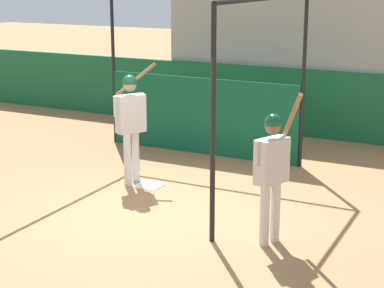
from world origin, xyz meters
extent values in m
plane|color=#A8754C|center=(0.00, 0.00, 0.00)|extent=(60.00, 60.00, 0.00)
cube|color=#196038|center=(0.00, 5.75, 0.74)|extent=(24.00, 0.12, 1.49)
cube|color=#9E9E99|center=(0.00, 7.41, 1.57)|extent=(5.40, 3.20, 3.14)
cube|color=#195B33|center=(-1.93, 6.21, 1.54)|extent=(0.45, 0.40, 0.10)
cube|color=#195B33|center=(-1.93, 6.39, 1.77)|extent=(0.45, 0.06, 0.40)
cube|color=#195B33|center=(-1.38, 6.21, 1.54)|extent=(0.45, 0.40, 0.10)
cube|color=#195B33|center=(-1.38, 6.39, 1.77)|extent=(0.45, 0.06, 0.40)
cube|color=#195B33|center=(-0.83, 6.21, 1.54)|extent=(0.45, 0.40, 0.10)
cube|color=#195B33|center=(-0.83, 6.39, 1.77)|extent=(0.45, 0.06, 0.40)
cube|color=#195B33|center=(-0.28, 6.21, 1.54)|extent=(0.45, 0.40, 0.10)
cube|color=#195B33|center=(-0.28, 6.39, 1.77)|extent=(0.45, 0.06, 0.40)
cube|color=#195B33|center=(0.27, 6.21, 1.54)|extent=(0.45, 0.40, 0.10)
cube|color=#195B33|center=(0.27, 6.39, 1.77)|extent=(0.45, 0.06, 0.40)
cube|color=#195B33|center=(0.82, 6.21, 1.54)|extent=(0.45, 0.40, 0.10)
cube|color=#195B33|center=(0.82, 6.39, 1.77)|extent=(0.45, 0.06, 0.40)
cube|color=#195B33|center=(1.38, 6.21, 1.54)|extent=(0.45, 0.40, 0.10)
cube|color=#195B33|center=(1.38, 6.39, 1.77)|extent=(0.45, 0.06, 0.40)
cube|color=#195B33|center=(1.93, 6.21, 1.54)|extent=(0.45, 0.40, 0.10)
cube|color=#195B33|center=(1.93, 6.39, 1.77)|extent=(0.45, 0.06, 0.40)
cube|color=#195B33|center=(-1.93, 7.01, 1.94)|extent=(0.45, 0.40, 0.10)
cube|color=#195B33|center=(-1.93, 7.19, 2.17)|extent=(0.45, 0.06, 0.40)
cube|color=#195B33|center=(-1.38, 7.01, 1.94)|extent=(0.45, 0.40, 0.10)
cube|color=#195B33|center=(-1.38, 7.19, 2.17)|extent=(0.45, 0.06, 0.40)
cube|color=#195B33|center=(-0.83, 7.01, 1.94)|extent=(0.45, 0.40, 0.10)
cube|color=#195B33|center=(-0.83, 7.19, 2.17)|extent=(0.45, 0.06, 0.40)
cube|color=#195B33|center=(-0.28, 7.01, 1.94)|extent=(0.45, 0.40, 0.10)
cube|color=#195B33|center=(-0.28, 7.19, 2.17)|extent=(0.45, 0.06, 0.40)
cube|color=#195B33|center=(0.27, 7.01, 1.94)|extent=(0.45, 0.40, 0.10)
cube|color=#195B33|center=(0.27, 7.19, 2.17)|extent=(0.45, 0.06, 0.40)
cube|color=#195B33|center=(0.82, 7.01, 1.94)|extent=(0.45, 0.40, 0.10)
cube|color=#195B33|center=(0.82, 7.19, 2.17)|extent=(0.45, 0.06, 0.40)
cube|color=#195B33|center=(1.38, 7.01, 1.94)|extent=(0.45, 0.40, 0.10)
cube|color=#195B33|center=(1.38, 7.19, 2.17)|extent=(0.45, 0.06, 0.40)
cube|color=#195B33|center=(1.93, 7.01, 1.94)|extent=(0.45, 0.40, 0.10)
cube|color=#195B33|center=(1.93, 7.19, 2.17)|extent=(0.45, 0.06, 0.40)
cube|color=#195B33|center=(-1.93, 7.81, 2.34)|extent=(0.45, 0.40, 0.10)
cube|color=#195B33|center=(-1.93, 7.99, 2.57)|extent=(0.45, 0.06, 0.40)
cube|color=#195B33|center=(-1.38, 7.81, 2.34)|extent=(0.45, 0.40, 0.10)
cube|color=#195B33|center=(-1.38, 7.99, 2.57)|extent=(0.45, 0.06, 0.40)
cube|color=#195B33|center=(-0.83, 7.81, 2.34)|extent=(0.45, 0.40, 0.10)
cube|color=#195B33|center=(-0.83, 7.99, 2.57)|extent=(0.45, 0.06, 0.40)
cube|color=#195B33|center=(-0.28, 7.81, 2.34)|extent=(0.45, 0.40, 0.10)
cube|color=#195B33|center=(-0.28, 7.99, 2.57)|extent=(0.45, 0.06, 0.40)
cube|color=#195B33|center=(0.27, 7.81, 2.34)|extent=(0.45, 0.40, 0.10)
cube|color=#195B33|center=(0.27, 7.99, 2.57)|extent=(0.45, 0.06, 0.40)
cube|color=#195B33|center=(0.82, 7.81, 2.34)|extent=(0.45, 0.40, 0.10)
cube|color=#195B33|center=(0.82, 7.99, 2.57)|extent=(0.45, 0.06, 0.40)
cube|color=#195B33|center=(1.38, 7.81, 2.34)|extent=(0.45, 0.40, 0.10)
cube|color=#195B33|center=(1.38, 7.99, 2.57)|extent=(0.45, 0.06, 0.40)
cube|color=#195B33|center=(-1.93, 8.61, 2.74)|extent=(0.45, 0.40, 0.10)
cube|color=#195B33|center=(-1.38, 8.61, 2.74)|extent=(0.45, 0.40, 0.10)
cube|color=#195B33|center=(-0.83, 8.61, 2.74)|extent=(0.45, 0.40, 0.10)
cube|color=#195B33|center=(-0.28, 8.61, 2.74)|extent=(0.45, 0.40, 0.10)
cube|color=#195B33|center=(0.27, 8.61, 2.74)|extent=(0.45, 0.40, 0.10)
cube|color=#195B33|center=(0.82, 8.61, 2.74)|extent=(0.45, 0.40, 0.10)
cube|color=#195B33|center=(1.38, 8.61, 2.74)|extent=(0.45, 0.40, 0.10)
cylinder|color=black|center=(1.31, -0.43, 1.57)|extent=(0.07, 0.07, 3.14)
cylinder|color=black|center=(-2.79, 3.45, 1.57)|extent=(0.07, 0.07, 3.14)
cylinder|color=black|center=(1.31, 3.45, 1.57)|extent=(0.07, 0.07, 3.14)
cube|color=#0F5133|center=(-0.74, 3.43, 0.77)|extent=(4.03, 0.03, 1.53)
cube|color=white|center=(-0.63, 1.21, 0.01)|extent=(0.44, 0.44, 0.02)
cylinder|color=silver|center=(-0.98, 1.09, 0.45)|extent=(0.18, 0.18, 0.90)
cylinder|color=silver|center=(-0.98, 1.34, 0.45)|extent=(0.18, 0.18, 0.90)
cube|color=#B7B7B7|center=(-0.98, 1.21, 1.22)|extent=(0.43, 0.53, 0.64)
sphere|color=#A37556|center=(-0.98, 1.21, 1.71)|extent=(0.23, 0.23, 0.23)
sphere|color=#144C2D|center=(-0.98, 1.21, 1.76)|extent=(0.24, 0.24, 0.24)
cylinder|color=#B7B7B7|center=(-1.14, 1.01, 1.36)|extent=(0.10, 0.10, 0.35)
cylinder|color=#B7B7B7|center=(-0.88, 1.46, 1.36)|extent=(0.10, 0.10, 0.35)
cylinder|color=brown|center=(-1.10, 1.61, 1.74)|extent=(0.52, 0.61, 0.55)
sphere|color=brown|center=(-0.82, 1.38, 1.49)|extent=(0.08, 0.08, 0.08)
cylinder|color=silver|center=(1.99, -0.25, 0.42)|extent=(0.17, 0.17, 0.85)
cylinder|color=silver|center=(2.07, -0.05, 0.42)|extent=(0.17, 0.17, 0.85)
cube|color=#B7B7B7|center=(2.03, -0.15, 1.15)|extent=(0.38, 0.52, 0.60)
sphere|color=brown|center=(2.03, -0.15, 1.61)|extent=(0.21, 0.21, 0.21)
sphere|color=#144C2D|center=(2.03, -0.15, 1.66)|extent=(0.22, 0.22, 0.22)
cylinder|color=#B7B7B7|center=(1.90, -0.37, 1.28)|extent=(0.09, 0.09, 0.33)
cylinder|color=#B7B7B7|center=(2.08, 0.09, 1.28)|extent=(0.09, 0.09, 0.33)
cylinder|color=brown|center=(2.16, 0.18, 1.67)|extent=(0.41, 0.43, 0.73)
sphere|color=brown|center=(1.99, 0.02, 1.33)|extent=(0.08, 0.08, 0.08)
camera|label=1|loc=(4.70, -7.73, 3.48)|focal=60.00mm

